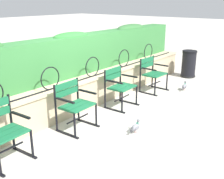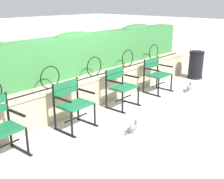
# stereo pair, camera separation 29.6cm
# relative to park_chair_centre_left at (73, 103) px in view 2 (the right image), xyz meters

# --- Properties ---
(ground_plane) EXTENTS (60.00, 60.00, 0.00)m
(ground_plane) POSITION_rel_park_chair_centre_left_xyz_m (0.82, -0.30, -0.46)
(ground_plane) COLOR #BCB7AD
(stone_wall) EXTENTS (7.84, 0.41, 0.65)m
(stone_wall) POSITION_rel_park_chair_centre_left_xyz_m (0.82, 0.54, -0.13)
(stone_wall) COLOR tan
(stone_wall) RESTS_ON ground
(iron_arch_fence) EXTENTS (7.29, 0.02, 0.42)m
(iron_arch_fence) POSITION_rel_park_chair_centre_left_xyz_m (0.52, 0.47, 0.37)
(iron_arch_fence) COLOR black
(iron_arch_fence) RESTS_ON stone_wall
(hedge_row) EXTENTS (7.68, 0.47, 0.95)m
(hedge_row) POSITION_rel_park_chair_centre_left_xyz_m (0.81, 0.95, 0.63)
(hedge_row) COLOR #387A3D
(hedge_row) RESTS_ON stone_wall
(park_chair_centre_left) EXTENTS (0.61, 0.54, 0.84)m
(park_chair_centre_left) POSITION_rel_park_chair_centre_left_xyz_m (0.00, 0.00, 0.00)
(park_chair_centre_left) COLOR #19663D
(park_chair_centre_left) RESTS_ON ground
(park_chair_centre_right) EXTENTS (0.61, 0.54, 0.82)m
(park_chair_centre_right) POSITION_rel_park_chair_centre_left_xyz_m (1.34, 0.02, -0.00)
(park_chair_centre_right) COLOR #19663D
(park_chair_centre_right) RESTS_ON ground
(park_chair_rightmost) EXTENTS (0.62, 0.54, 0.83)m
(park_chair_rightmost) POSITION_rel_park_chair_centre_left_xyz_m (2.69, 0.00, -0.00)
(park_chair_rightmost) COLOR #19663D
(park_chair_rightmost) RESTS_ON ground
(pigeon_near_chairs) EXTENTS (0.29, 0.12, 0.22)m
(pigeon_near_chairs) POSITION_rel_park_chair_centre_left_xyz_m (0.50, -0.96, -0.35)
(pigeon_near_chairs) COLOR gray
(pigeon_near_chairs) RESTS_ON ground
(pigeon_far_side) EXTENTS (0.29, 0.14, 0.22)m
(pigeon_far_side) POSITION_rel_park_chair_centre_left_xyz_m (3.21, -0.64, -0.35)
(pigeon_far_side) COLOR gray
(pigeon_far_side) RESTS_ON ground
(trash_bin) EXTENTS (0.44, 0.44, 0.78)m
(trash_bin) POSITION_rel_park_chair_centre_left_xyz_m (4.50, -0.17, -0.09)
(trash_bin) COLOR black
(trash_bin) RESTS_ON ground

